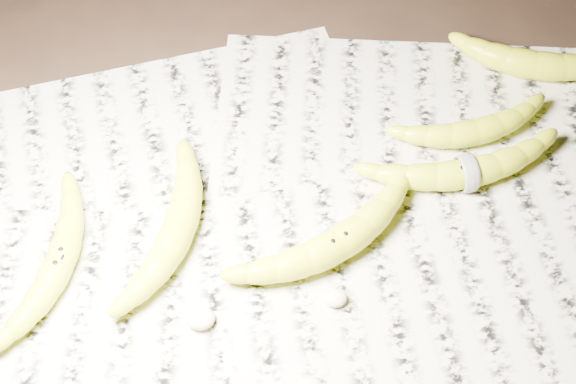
{
  "coord_description": "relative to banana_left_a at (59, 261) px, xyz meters",
  "views": [
    {
      "loc": [
        -0.06,
        -0.48,
        0.83
      ],
      "look_at": [
        0.02,
        0.03,
        0.05
      ],
      "focal_mm": 50.0,
      "sensor_mm": 36.0,
      "label": 1
    }
  ],
  "objects": [
    {
      "name": "banana_upper_b",
      "position": [
        0.63,
        0.21,
        0.0
      ],
      "size": [
        0.21,
        0.13,
        0.04
      ],
      "primitive_type": null,
      "rotation": [
        0.0,
        0.0,
        -0.34
      ],
      "color": "#C9DB1B",
      "rests_on": "newspaper_patch"
    },
    {
      "name": "banana_upper_a",
      "position": [
        0.52,
        0.11,
        -0.0
      ],
      "size": [
        0.19,
        0.08,
        0.04
      ],
      "primitive_type": null,
      "rotation": [
        0.0,
        0.0,
        0.11
      ],
      "color": "#C9DB1B",
      "rests_on": "newspaper_patch"
    },
    {
      "name": "measuring_tape",
      "position": [
        0.49,
        0.05,
        0.0
      ],
      "size": [
        0.01,
        0.05,
        0.05
      ],
      "primitive_type": "torus",
      "rotation": [
        0.0,
        1.57,
        0.06
      ],
      "color": "white",
      "rests_on": "newspaper_patch"
    },
    {
      "name": "newspaper_patch",
      "position": [
        0.29,
        0.0,
        -0.02
      ],
      "size": [
        0.9,
        0.7,
        0.01
      ],
      "primitive_type": "cube",
      "color": "beige",
      "rests_on": "ground"
    },
    {
      "name": "banana_taped",
      "position": [
        0.49,
        0.05,
        0.0
      ],
      "size": [
        0.23,
        0.08,
        0.04
      ],
      "primitive_type": null,
      "rotation": [
        0.0,
        0.0,
        0.06
      ],
      "color": "#C9DB1B",
      "rests_on": "newspaper_patch"
    },
    {
      "name": "flesh_chunk_c",
      "position": [
        0.3,
        -0.09,
        -0.01
      ],
      "size": [
        0.03,
        0.02,
        0.02
      ],
      "primitive_type": "ellipsoid",
      "color": "beige",
      "rests_on": "newspaper_patch"
    },
    {
      "name": "flesh_chunk_a",
      "position": [
        0.15,
        -0.09,
        -0.01
      ],
      "size": [
        0.03,
        0.03,
        0.02
      ],
      "primitive_type": "ellipsoid",
      "color": "beige",
      "rests_on": "newspaper_patch"
    },
    {
      "name": "banana_center",
      "position": [
        0.32,
        -0.03,
        0.0
      ],
      "size": [
        0.23,
        0.16,
        0.04
      ],
      "primitive_type": null,
      "rotation": [
        0.0,
        0.0,
        0.43
      ],
      "color": "#C9DB1B",
      "rests_on": "newspaper_patch"
    },
    {
      "name": "banana_left_a",
      "position": [
        0.0,
        0.0,
        0.0
      ],
      "size": [
        0.12,
        0.21,
        0.04
      ],
      "primitive_type": null,
      "rotation": [
        0.0,
        0.0,
        1.22
      ],
      "color": "#C9DB1B",
      "rests_on": "newspaper_patch"
    },
    {
      "name": "banana_left_b",
      "position": [
        0.14,
        0.02,
        0.0
      ],
      "size": [
        0.14,
        0.22,
        0.04
      ],
      "primitive_type": null,
      "rotation": [
        0.0,
        0.0,
        1.17
      ],
      "color": "#C9DB1B",
      "rests_on": "newspaper_patch"
    },
    {
      "name": "ground",
      "position": [
        0.25,
        0.01,
        -0.03
      ],
      "size": [
        3.0,
        3.0,
        0.0
      ],
      "primitive_type": "plane",
      "color": "black",
      "rests_on": "ground"
    }
  ]
}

